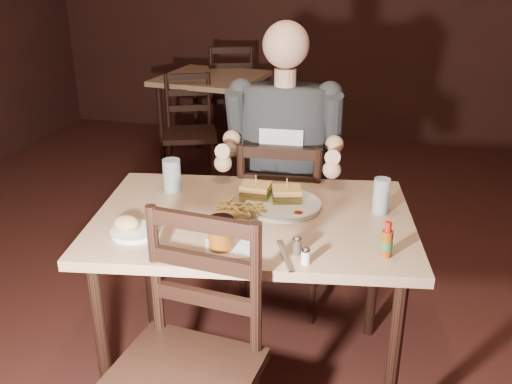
% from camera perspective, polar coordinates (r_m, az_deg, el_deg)
% --- Properties ---
extents(room_shell, '(7.00, 7.00, 7.00)m').
position_cam_1_polar(room_shell, '(2.06, 2.57, 13.80)').
color(room_shell, black).
rests_on(room_shell, ground).
extents(main_table, '(1.36, 1.01, 0.77)m').
position_cam_1_polar(main_table, '(2.27, -0.31, -4.15)').
color(main_table, tan).
rests_on(main_table, ground).
extents(bg_table, '(0.89, 0.89, 0.77)m').
position_cam_1_polar(bg_table, '(4.86, -4.47, 10.48)').
color(bg_table, tan).
rests_on(bg_table, ground).
extents(chair_far, '(0.46, 0.50, 0.93)m').
position_cam_1_polar(chair_far, '(2.89, 2.68, -3.00)').
color(chair_far, black).
rests_on(chair_far, ground).
extents(chair_near, '(0.50, 0.54, 0.97)m').
position_cam_1_polar(chair_near, '(1.90, -7.64, -18.09)').
color(chair_near, black).
rests_on(chair_near, ground).
extents(bg_chair_far, '(0.58, 0.60, 0.96)m').
position_cam_1_polar(bg_chair_far, '(5.42, -2.55, 9.64)').
color(bg_chair_far, black).
rests_on(bg_chair_far, ground).
extents(bg_chair_near, '(0.53, 0.55, 0.86)m').
position_cam_1_polar(bg_chair_near, '(4.42, -6.63, 5.80)').
color(bg_chair_near, black).
rests_on(bg_chair_near, ground).
extents(diner, '(0.59, 0.48, 0.97)m').
position_cam_1_polar(diner, '(2.66, 2.74, 6.25)').
color(diner, '#303235').
rests_on(diner, chair_far).
extents(dinner_plate, '(0.34, 0.34, 0.02)m').
position_cam_1_polar(dinner_plate, '(2.31, 2.73, -1.37)').
color(dinner_plate, white).
rests_on(dinner_plate, main_table).
extents(sandwich_left, '(0.12, 0.10, 0.10)m').
position_cam_1_polar(sandwich_left, '(2.34, -0.01, 0.57)').
color(sandwich_left, gold).
rests_on(sandwich_left, dinner_plate).
extents(sandwich_right, '(0.14, 0.12, 0.10)m').
position_cam_1_polar(sandwich_right, '(2.31, 3.10, 0.19)').
color(sandwich_right, gold).
rests_on(sandwich_right, dinner_plate).
extents(fries_pile, '(0.26, 0.20, 0.04)m').
position_cam_1_polar(fries_pile, '(2.22, -1.24, -1.58)').
color(fries_pile, '#E9C559').
rests_on(fries_pile, dinner_plate).
extents(ketchup_dollop, '(0.04, 0.04, 0.01)m').
position_cam_1_polar(ketchup_dollop, '(2.22, 4.26, -2.08)').
color(ketchup_dollop, maroon).
rests_on(ketchup_dollop, dinner_plate).
extents(glass_left, '(0.09, 0.09, 0.14)m').
position_cam_1_polar(glass_left, '(2.47, -8.40, 1.66)').
color(glass_left, silver).
rests_on(glass_left, main_table).
extents(glass_right, '(0.07, 0.07, 0.14)m').
position_cam_1_polar(glass_right, '(2.28, 12.40, -0.40)').
color(glass_right, silver).
rests_on(glass_right, main_table).
extents(hot_sauce, '(0.05, 0.05, 0.13)m').
position_cam_1_polar(hot_sauce, '(1.97, 12.97, -4.62)').
color(hot_sauce, brown).
rests_on(hot_sauce, main_table).
extents(salt_shaker, '(0.03, 0.03, 0.06)m').
position_cam_1_polar(salt_shaker, '(1.90, 4.99, -6.43)').
color(salt_shaker, white).
rests_on(salt_shaker, main_table).
extents(pepper_shaker, '(0.04, 0.04, 0.06)m').
position_cam_1_polar(pepper_shaker, '(1.96, 4.11, -5.40)').
color(pepper_shaker, '#38332D').
rests_on(pepper_shaker, main_table).
extents(syrup_dispenser, '(0.11, 0.11, 0.12)m').
position_cam_1_polar(syrup_dispenser, '(1.98, -3.53, -4.16)').
color(syrup_dispenser, brown).
rests_on(syrup_dispenser, main_table).
extents(napkin, '(0.20, 0.19, 0.00)m').
position_cam_1_polar(napkin, '(2.00, -2.80, -5.64)').
color(napkin, white).
rests_on(napkin, main_table).
extents(knife, '(0.10, 0.21, 0.01)m').
position_cam_1_polar(knife, '(1.95, 2.83, -6.36)').
color(knife, silver).
rests_on(knife, napkin).
extents(fork, '(0.04, 0.17, 0.01)m').
position_cam_1_polar(fork, '(1.96, -0.06, -6.11)').
color(fork, silver).
rests_on(fork, napkin).
extents(side_plate, '(0.19, 0.19, 0.01)m').
position_cam_1_polar(side_plate, '(2.14, -12.04, -4.00)').
color(side_plate, white).
rests_on(side_plate, main_table).
extents(bread_roll, '(0.11, 0.09, 0.06)m').
position_cam_1_polar(bread_roll, '(2.14, -12.86, -3.06)').
color(bread_roll, tan).
rests_on(bread_roll, side_plate).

